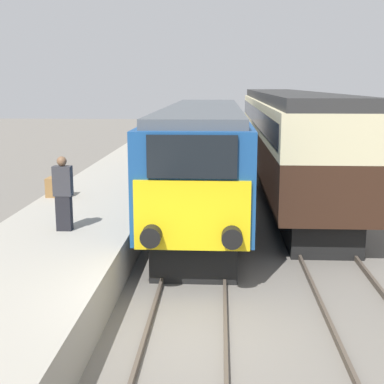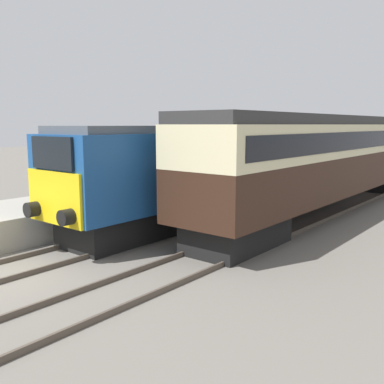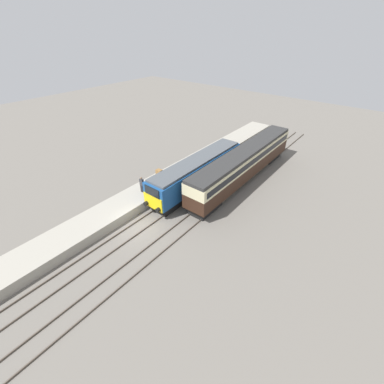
# 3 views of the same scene
# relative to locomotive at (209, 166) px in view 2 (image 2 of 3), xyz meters

# --- Properties ---
(platform_left) EXTENTS (3.50, 50.00, 0.99)m
(platform_left) POSITION_rel_locomotive_xyz_m (-3.30, -1.42, -1.62)
(platform_left) COLOR #9E998C
(platform_left) RESTS_ON ground_plane
(rails_near_track) EXTENTS (1.51, 60.00, 0.14)m
(rails_near_track) POSITION_rel_locomotive_xyz_m (0.00, -4.42, -2.05)
(rails_near_track) COLOR #4C4238
(rails_near_track) RESTS_ON ground_plane
(rails_far_track) EXTENTS (1.50, 60.00, 0.14)m
(rails_far_track) POSITION_rel_locomotive_xyz_m (3.40, -4.42, -2.05)
(rails_far_track) COLOR #4C4238
(rails_far_track) RESTS_ON ground_plane
(locomotive) EXTENTS (2.70, 14.84, 3.76)m
(locomotive) POSITION_rel_locomotive_xyz_m (0.00, 0.00, 0.00)
(locomotive) COLOR black
(locomotive) RESTS_ON ground_plane
(passenger_carriage) EXTENTS (2.75, 20.08, 4.16)m
(passenger_carriage) POSITION_rel_locomotive_xyz_m (3.40, 4.85, 0.41)
(passenger_carriage) COLOR black
(passenger_carriage) RESTS_ON ground_plane
(person_on_platform) EXTENTS (0.44, 0.26, 1.82)m
(person_on_platform) POSITION_rel_locomotive_xyz_m (-3.19, -5.77, -0.21)
(person_on_platform) COLOR black
(person_on_platform) RESTS_ON platform_left
(luggage_crate) EXTENTS (0.70, 0.56, 0.60)m
(luggage_crate) POSITION_rel_locomotive_xyz_m (-4.52, -1.85, -0.83)
(luggage_crate) COLOR olive
(luggage_crate) RESTS_ON platform_left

